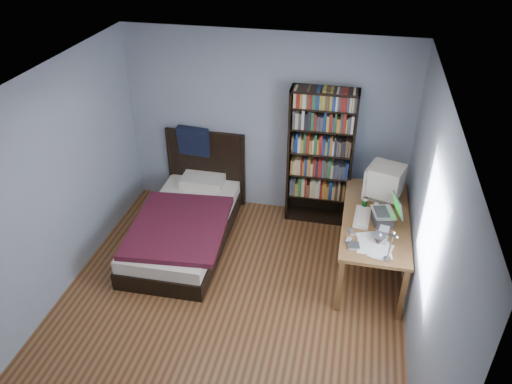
{
  "coord_description": "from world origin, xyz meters",
  "views": [
    {
      "loc": [
        1.14,
        -3.86,
        4.0
      ],
      "look_at": [
        0.13,
        0.85,
        0.99
      ],
      "focal_mm": 35.0,
      "sensor_mm": 36.0,
      "label": 1
    }
  ],
  "objects_px": {
    "speaker": "(383,235)",
    "bookshelf": "(320,158)",
    "bed": "(187,221)",
    "laptop": "(384,216)",
    "crt_monitor": "(384,181)",
    "desk": "(373,217)",
    "keyboard": "(362,217)",
    "desk_lamp": "(381,241)",
    "soda_can": "(365,204)"
  },
  "relations": [
    {
      "from": "bed",
      "to": "laptop",
      "type": "bearing_deg",
      "value": -5.02
    },
    {
      "from": "speaker",
      "to": "soda_can",
      "type": "height_order",
      "value": "speaker"
    },
    {
      "from": "keyboard",
      "to": "soda_can",
      "type": "xyz_separation_m",
      "value": [
        0.02,
        0.23,
        0.04
      ]
    },
    {
      "from": "laptop",
      "to": "keyboard",
      "type": "distance_m",
      "value": 0.26
    },
    {
      "from": "laptop",
      "to": "speaker",
      "type": "relative_size",
      "value": 1.88
    },
    {
      "from": "laptop",
      "to": "bookshelf",
      "type": "bearing_deg",
      "value": 128.95
    },
    {
      "from": "desk_lamp",
      "to": "keyboard",
      "type": "bearing_deg",
      "value": 97.64
    },
    {
      "from": "laptop",
      "to": "soda_can",
      "type": "xyz_separation_m",
      "value": [
        -0.22,
        0.28,
        -0.05
      ]
    },
    {
      "from": "crt_monitor",
      "to": "bed",
      "type": "distance_m",
      "value": 2.54
    },
    {
      "from": "bookshelf",
      "to": "speaker",
      "type": "bearing_deg",
      "value": -59.62
    },
    {
      "from": "desk_lamp",
      "to": "speaker",
      "type": "bearing_deg",
      "value": 83.55
    },
    {
      "from": "speaker",
      "to": "bed",
      "type": "distance_m",
      "value": 2.56
    },
    {
      "from": "keyboard",
      "to": "bookshelf",
      "type": "bearing_deg",
      "value": 124.84
    },
    {
      "from": "desk_lamp",
      "to": "bed",
      "type": "height_order",
      "value": "desk_lamp"
    },
    {
      "from": "speaker",
      "to": "soda_can",
      "type": "distance_m",
      "value": 0.67
    },
    {
      "from": "crt_monitor",
      "to": "speaker",
      "type": "height_order",
      "value": "crt_monitor"
    },
    {
      "from": "bed",
      "to": "desk",
      "type": "bearing_deg",
      "value": 8.48
    },
    {
      "from": "keyboard",
      "to": "speaker",
      "type": "bearing_deg",
      "value": -57.61
    },
    {
      "from": "laptop",
      "to": "speaker",
      "type": "height_order",
      "value": "laptop"
    },
    {
      "from": "bookshelf",
      "to": "bed",
      "type": "distance_m",
      "value": 1.93
    },
    {
      "from": "desk",
      "to": "keyboard",
      "type": "bearing_deg",
      "value": -107.24
    },
    {
      "from": "desk",
      "to": "speaker",
      "type": "xyz_separation_m",
      "value": [
        0.06,
        -0.93,
        0.41
      ]
    },
    {
      "from": "soda_can",
      "to": "bookshelf",
      "type": "height_order",
      "value": "bookshelf"
    },
    {
      "from": "crt_monitor",
      "to": "soda_can",
      "type": "xyz_separation_m",
      "value": [
        -0.2,
        -0.24,
        -0.2
      ]
    },
    {
      "from": "desk",
      "to": "bed",
      "type": "xyz_separation_m",
      "value": [
        -2.36,
        -0.35,
        -0.17
      ]
    },
    {
      "from": "laptop",
      "to": "speaker",
      "type": "bearing_deg",
      "value": -92.22
    },
    {
      "from": "desk",
      "to": "bookshelf",
      "type": "height_order",
      "value": "bookshelf"
    },
    {
      "from": "crt_monitor",
      "to": "soda_can",
      "type": "relative_size",
      "value": 4.63
    },
    {
      "from": "speaker",
      "to": "bookshelf",
      "type": "bearing_deg",
      "value": 131.63
    },
    {
      "from": "laptop",
      "to": "soda_can",
      "type": "distance_m",
      "value": 0.36
    },
    {
      "from": "crt_monitor",
      "to": "bookshelf",
      "type": "bearing_deg",
      "value": 147.45
    },
    {
      "from": "keyboard",
      "to": "desk",
      "type": "bearing_deg",
      "value": 76.51
    },
    {
      "from": "soda_can",
      "to": "bed",
      "type": "relative_size",
      "value": 0.05
    },
    {
      "from": "keyboard",
      "to": "speaker",
      "type": "xyz_separation_m",
      "value": [
        0.23,
        -0.41,
        0.08
      ]
    },
    {
      "from": "soda_can",
      "to": "bed",
      "type": "bearing_deg",
      "value": -178.42
    },
    {
      "from": "desk",
      "to": "speaker",
      "type": "relative_size",
      "value": 8.68
    },
    {
      "from": "laptop",
      "to": "bed",
      "type": "xyz_separation_m",
      "value": [
        -2.44,
        0.21,
        -0.58
      ]
    },
    {
      "from": "crt_monitor",
      "to": "bed",
      "type": "xyz_separation_m",
      "value": [
        -2.41,
        -0.3,
        -0.73
      ]
    },
    {
      "from": "crt_monitor",
      "to": "keyboard",
      "type": "xyz_separation_m",
      "value": [
        -0.22,
        -0.46,
        -0.24
      ]
    },
    {
      "from": "crt_monitor",
      "to": "keyboard",
      "type": "height_order",
      "value": "crt_monitor"
    },
    {
      "from": "laptop",
      "to": "soda_can",
      "type": "bearing_deg",
      "value": 128.72
    },
    {
      "from": "bookshelf",
      "to": "bed",
      "type": "height_order",
      "value": "bookshelf"
    },
    {
      "from": "crt_monitor",
      "to": "speaker",
      "type": "relative_size",
      "value": 2.56
    },
    {
      "from": "desk",
      "to": "keyboard",
      "type": "height_order",
      "value": "keyboard"
    },
    {
      "from": "bookshelf",
      "to": "crt_monitor",
      "type": "bearing_deg",
      "value": -32.55
    },
    {
      "from": "laptop",
      "to": "desk_lamp",
      "type": "bearing_deg",
      "value": -94.99
    },
    {
      "from": "crt_monitor",
      "to": "bookshelf",
      "type": "distance_m",
      "value": 0.96
    },
    {
      "from": "soda_can",
      "to": "keyboard",
      "type": "bearing_deg",
      "value": -94.76
    },
    {
      "from": "desk_lamp",
      "to": "speaker",
      "type": "relative_size",
      "value": 3.34
    },
    {
      "from": "crt_monitor",
      "to": "desk_lamp",
      "type": "relative_size",
      "value": 0.77
    }
  ]
}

